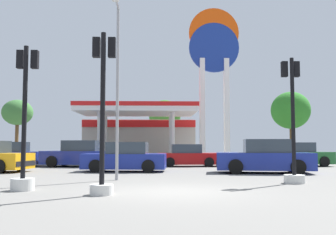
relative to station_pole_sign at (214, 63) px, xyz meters
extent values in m
plane|color=slate|center=(-4.23, -18.84, -7.94)|extent=(90.00, 90.00, 0.00)
cube|color=#ADA89E|center=(-6.13, 5.05, -6.19)|extent=(9.66, 5.63, 3.52)
cube|color=red|center=(-6.13, 2.18, -4.78)|extent=(9.66, 0.12, 0.60)
cube|color=white|center=(-6.13, -0.91, -4.02)|extent=(8.85, 5.68, 0.35)
cube|color=red|center=(-6.13, -0.91, -3.70)|extent=(8.95, 5.78, 0.30)
cylinder|color=silver|center=(-8.79, -2.47, -6.07)|extent=(0.32, 0.32, 3.75)
cylinder|color=silver|center=(-3.48, -2.47, -6.07)|extent=(0.32, 0.32, 3.75)
cylinder|color=silver|center=(-8.79, 0.66, -6.07)|extent=(0.32, 0.32, 3.75)
cylinder|color=silver|center=(-3.48, 0.66, -6.07)|extent=(0.32, 0.32, 3.75)
cube|color=#4C4C51|center=(-6.13, -0.91, -7.39)|extent=(0.90, 0.60, 1.10)
cube|color=white|center=(-0.98, -0.01, -3.79)|extent=(0.40, 0.56, 8.31)
cube|color=white|center=(0.98, -0.01, -3.79)|extent=(0.40, 0.56, 8.31)
cylinder|color=navy|center=(0.00, -0.01, 1.28)|extent=(4.06, 0.22, 4.06)
cylinder|color=#EA4C0C|center=(0.00, 0.01, 2.50)|extent=(4.06, 0.22, 4.06)
cube|color=white|center=(0.00, 0.05, 1.89)|extent=(3.73, 0.08, 0.73)
cylinder|color=black|center=(-1.40, -5.09, -7.65)|extent=(0.60, 0.21, 0.59)
cylinder|color=black|center=(-1.42, -6.69, -7.65)|extent=(0.60, 0.21, 0.59)
cylinder|color=black|center=(-3.81, -5.07, -7.65)|extent=(0.60, 0.21, 0.59)
cylinder|color=black|center=(-3.83, -6.66, -7.65)|extent=(0.60, 0.21, 0.59)
cube|color=#A51111|center=(-2.61, -5.88, -7.45)|extent=(3.91, 1.67, 0.70)
cube|color=#2D3842|center=(-2.75, -5.88, -6.84)|extent=(1.87, 1.46, 0.59)
cube|color=black|center=(-0.70, -5.90, -7.56)|extent=(0.13, 1.55, 0.22)
cylinder|color=black|center=(-10.98, -6.80, -7.60)|extent=(0.72, 0.35, 0.69)
cylinder|color=black|center=(-10.66, -4.97, -7.60)|extent=(0.72, 0.35, 0.69)
cylinder|color=black|center=(-8.20, -7.29, -7.60)|extent=(0.72, 0.35, 0.69)
cylinder|color=black|center=(-7.88, -5.46, -7.60)|extent=(0.72, 0.35, 0.69)
cube|color=navy|center=(-9.43, -6.13, -7.37)|extent=(4.81, 2.66, 0.82)
cube|color=#2D3842|center=(-9.27, -6.16, -6.66)|extent=(2.43, 2.04, 0.69)
cube|color=black|center=(-11.63, -5.74, -7.49)|extent=(0.44, 1.81, 0.26)
cylinder|color=black|center=(5.54, -5.05, -7.62)|extent=(0.66, 0.30, 0.64)
cylinder|color=black|center=(5.75, -6.76, -7.62)|extent=(0.66, 0.30, 0.64)
cylinder|color=black|center=(2.95, -5.37, -7.62)|extent=(0.66, 0.30, 0.64)
cylinder|color=black|center=(3.16, -7.08, -7.62)|extent=(0.66, 0.30, 0.64)
cube|color=#1E5928|center=(4.35, -6.07, -7.41)|extent=(4.39, 2.26, 0.76)
cube|color=#2D3842|center=(4.20, -6.08, -6.75)|extent=(2.18, 1.79, 0.64)
cube|color=black|center=(6.40, -5.82, -7.52)|extent=(0.32, 1.68, 0.24)
cylinder|color=black|center=(-12.87, -6.35, -7.62)|extent=(0.66, 0.23, 0.66)
cylinder|color=black|center=(-12.85, -4.58, -7.62)|extent=(0.66, 0.23, 0.66)
cube|color=navy|center=(-14.20, -5.45, -7.40)|extent=(4.33, 1.85, 0.78)
cube|color=#2D3842|center=(-14.04, -5.45, -6.72)|extent=(2.07, 1.62, 0.66)
cylinder|color=black|center=(-7.67, -11.21, -7.62)|extent=(0.66, 0.27, 0.64)
cylinder|color=black|center=(-7.52, -9.49, -7.62)|extent=(0.66, 0.27, 0.64)
cylinder|color=black|center=(-5.07, -11.42, -7.62)|extent=(0.66, 0.27, 0.64)
cylinder|color=black|center=(-4.93, -9.71, -7.62)|extent=(0.66, 0.27, 0.64)
cube|color=navy|center=(-6.30, -10.46, -7.42)|extent=(4.33, 2.10, 0.76)
cube|color=#2D3842|center=(-6.15, -10.47, -6.76)|extent=(2.12, 1.72, 0.64)
cube|color=black|center=(-8.35, -10.29, -7.52)|extent=(0.26, 1.67, 0.24)
cylinder|color=black|center=(-11.81, -9.79, -7.61)|extent=(0.70, 0.36, 0.67)
cylinder|color=black|center=(-12.18, -11.55, -7.61)|extent=(0.70, 0.36, 0.67)
cube|color=black|center=(-11.22, -10.83, -7.51)|extent=(0.48, 1.73, 0.25)
cylinder|color=black|center=(-0.98, -12.39, -7.60)|extent=(0.72, 0.34, 0.69)
cylinder|color=black|center=(-0.70, -10.54, -7.60)|extent=(0.72, 0.34, 0.69)
cylinder|color=black|center=(1.81, -12.81, -7.60)|extent=(0.72, 0.34, 0.69)
cylinder|color=black|center=(2.09, -10.97, -7.60)|extent=(0.72, 0.34, 0.69)
cube|color=navy|center=(0.55, -11.68, -7.37)|extent=(4.79, 2.57, 0.82)
cube|color=#2D3842|center=(0.71, -11.70, -6.66)|extent=(2.40, 2.00, 0.69)
cube|color=black|center=(-1.65, -11.34, -7.49)|extent=(0.40, 1.81, 0.26)
cylinder|color=silver|center=(-8.71, -18.39, -7.77)|extent=(0.70, 0.70, 0.36)
cylinder|color=black|center=(-8.71, -18.39, -5.56)|extent=(0.14, 0.14, 4.05)
cube|color=black|center=(-8.93, -18.23, -3.92)|extent=(0.21, 0.20, 0.57)
sphere|color=red|center=(-8.93, -18.11, -3.74)|extent=(0.15, 0.15, 0.15)
sphere|color=#D89E0C|center=(-8.93, -18.11, -3.92)|extent=(0.15, 0.15, 0.15)
sphere|color=green|center=(-8.93, -18.11, -4.10)|extent=(0.15, 0.15, 0.15)
cube|color=black|center=(-8.49, -18.23, -3.92)|extent=(0.21, 0.20, 0.57)
sphere|color=red|center=(-8.49, -18.11, -3.74)|extent=(0.15, 0.15, 0.15)
sphere|color=#D89E0C|center=(-8.49, -18.11, -3.92)|extent=(0.15, 0.15, 0.15)
sphere|color=green|center=(-8.49, -18.11, -4.10)|extent=(0.15, 0.15, 0.15)
cylinder|color=silver|center=(0.24, -16.57, -7.80)|extent=(0.73, 0.73, 0.30)
cylinder|color=black|center=(0.24, -16.57, -5.53)|extent=(0.14, 0.14, 4.23)
cube|color=black|center=(0.02, -16.41, -3.80)|extent=(0.21, 0.20, 0.57)
sphere|color=red|center=(0.02, -16.28, -3.62)|extent=(0.15, 0.15, 0.15)
sphere|color=#D89E0C|center=(0.02, -16.28, -3.80)|extent=(0.15, 0.15, 0.15)
sphere|color=green|center=(0.02, -16.28, -3.98)|extent=(0.15, 0.15, 0.15)
cube|color=black|center=(0.46, -16.41, -3.80)|extent=(0.21, 0.20, 0.57)
sphere|color=red|center=(0.46, -16.28, -3.62)|extent=(0.15, 0.15, 0.15)
sphere|color=#D89E0C|center=(0.46, -16.28, -3.80)|extent=(0.15, 0.15, 0.15)
sphere|color=green|center=(0.46, -16.28, -3.98)|extent=(0.15, 0.15, 0.15)
cylinder|color=silver|center=(-6.19, -19.47, -7.80)|extent=(0.65, 0.65, 0.28)
cylinder|color=black|center=(-6.19, -19.47, -5.54)|extent=(0.14, 0.14, 4.25)
cube|color=black|center=(-6.41, -19.31, -3.80)|extent=(0.21, 0.20, 0.57)
sphere|color=red|center=(-6.41, -19.19, -3.62)|extent=(0.15, 0.15, 0.15)
sphere|color=#D89E0C|center=(-6.41, -19.19, -3.80)|extent=(0.15, 0.15, 0.15)
sphere|color=green|center=(-6.41, -19.19, -3.98)|extent=(0.15, 0.15, 0.15)
cube|color=black|center=(-5.97, -19.31, -3.80)|extent=(0.21, 0.20, 0.57)
sphere|color=red|center=(-5.97, -19.19, -3.62)|extent=(0.15, 0.15, 0.15)
sphere|color=#D89E0C|center=(-5.97, -19.19, -3.80)|extent=(0.15, 0.15, 0.15)
sphere|color=green|center=(-5.97, -19.19, -3.98)|extent=(0.15, 0.15, 0.15)
cylinder|color=brown|center=(-19.92, 11.95, -6.11)|extent=(0.38, 0.38, 3.67)
ellipsoid|color=#386B33|center=(-19.92, 11.95, -3.03)|extent=(3.31, 3.31, 2.80)
cylinder|color=brown|center=(-3.69, 11.91, -6.32)|extent=(0.39, 0.39, 3.25)
ellipsoid|color=#306A24|center=(-3.69, 11.91, -3.37)|extent=(3.52, 3.52, 3.52)
cylinder|color=brown|center=(10.42, 11.71, -6.14)|extent=(0.33, 0.33, 3.60)
ellipsoid|color=#2A7424|center=(10.42, 11.71, -2.72)|extent=(4.33, 4.33, 4.16)
cylinder|color=gray|center=(-6.22, -15.14, -4.47)|extent=(0.12, 0.12, 6.95)
cylinder|color=gray|center=(-6.22, -15.74, -1.09)|extent=(0.09, 1.20, 0.09)
camera|label=1|loc=(-4.72, -29.99, -6.57)|focal=40.44mm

